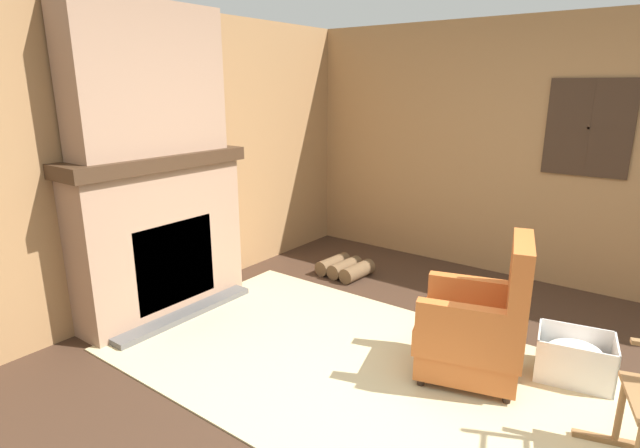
% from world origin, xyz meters
% --- Properties ---
extents(ground_plane, '(14.00, 14.00, 0.00)m').
position_xyz_m(ground_plane, '(0.00, 0.00, 0.00)').
color(ground_plane, '#3D281C').
extents(wood_panel_wall_left, '(0.06, 5.93, 2.55)m').
position_xyz_m(wood_panel_wall_left, '(-2.70, 0.00, 1.28)').
color(wood_panel_wall_left, '#9E7247').
rests_on(wood_panel_wall_left, ground).
extents(wood_panel_wall_back, '(5.93, 0.09, 2.55)m').
position_xyz_m(wood_panel_wall_back, '(0.01, 2.70, 1.28)').
color(wood_panel_wall_back, '#9E7247').
rests_on(wood_panel_wall_back, ground).
extents(fireplace_hearth, '(0.58, 1.58, 1.38)m').
position_xyz_m(fireplace_hearth, '(-2.47, 0.00, 0.68)').
color(fireplace_hearth, '#9E7A60').
rests_on(fireplace_hearth, ground).
extents(chimney_breast, '(0.32, 1.31, 1.16)m').
position_xyz_m(chimney_breast, '(-2.48, 0.00, 1.96)').
color(chimney_breast, '#9E7A60').
rests_on(chimney_breast, fireplace_hearth).
extents(area_rug, '(3.81, 2.06, 0.01)m').
position_xyz_m(area_rug, '(-0.48, 0.21, 0.01)').
color(area_rug, '#C6B789').
rests_on(area_rug, ground).
extents(armchair, '(0.80, 0.74, 1.00)m').
position_xyz_m(armchair, '(0.07, 0.58, 0.36)').
color(armchair, '#C6662D').
rests_on(armchair, ground).
extents(firewood_stack, '(0.51, 0.45, 0.16)m').
position_xyz_m(firewood_stack, '(-1.69, 1.64, 0.08)').
color(firewood_stack, brown).
rests_on(firewood_stack, ground).
extents(laundry_basket, '(0.54, 0.45, 0.32)m').
position_xyz_m(laundry_basket, '(0.61, 0.97, 0.16)').
color(laundry_basket, white).
rests_on(laundry_basket, ground).
extents(oil_lamp_vase, '(0.12, 0.12, 0.31)m').
position_xyz_m(oil_lamp_vase, '(-2.52, -0.31, 1.49)').
color(oil_lamp_vase, silver).
rests_on(oil_lamp_vase, fireplace_hearth).
extents(storage_case, '(0.14, 0.20, 0.16)m').
position_xyz_m(storage_case, '(-2.52, 0.21, 1.46)').
color(storage_case, black).
rests_on(storage_case, fireplace_hearth).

